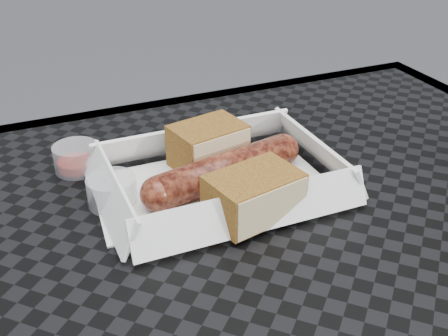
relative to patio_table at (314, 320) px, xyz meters
The scene contains 9 objects.
patio_table is the anchor object (origin of this frame).
food_tray 0.17m from the patio_table, 104.61° to the left, with size 0.22×0.15×0.00m, color white.
bratwurst 0.17m from the patio_table, 103.26° to the left, with size 0.19×0.07×0.04m.
bread_near 0.22m from the patio_table, 99.73° to the left, with size 0.08×0.06×0.05m, color brown.
bread_far 0.13m from the patio_table, 109.98° to the left, with size 0.09×0.06×0.04m, color brown.
veg_garnish 0.13m from the patio_table, 73.11° to the left, with size 0.03×0.03×0.00m.
napkin 0.19m from the patio_table, 127.01° to the left, with size 0.12×0.12×0.00m, color white.
condiment_cup_sauce 0.31m from the patio_table, 124.95° to the left, with size 0.05×0.05×0.03m, color maroon.
condiment_cup_empty 0.24m from the patio_table, 133.37° to the left, with size 0.05×0.05×0.03m, color silver.
Camera 1 is at (-0.23, -0.33, 1.06)m, focal length 45.00 mm.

